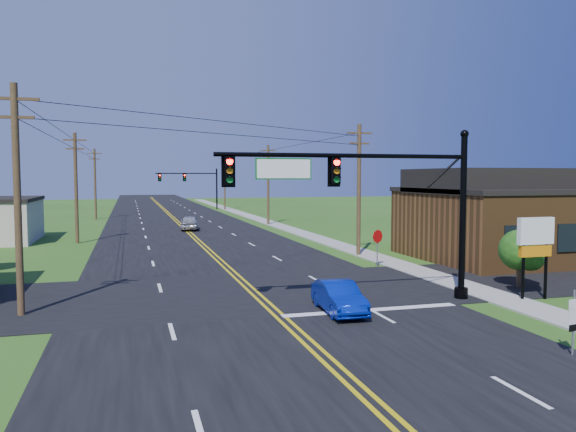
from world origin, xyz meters
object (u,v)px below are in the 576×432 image
object	(u,v)px
signal_mast_far	(190,182)
blue_car	(339,298)
stop_sign	(378,240)
signal_mast_main	(370,193)
route_sign	(574,318)

from	to	relation	value
signal_mast_far	blue_car	bearing A→B (deg)	-91.44
signal_mast_far	stop_sign	size ratio (longest dim) A/B	4.81
signal_mast_main	stop_sign	xyz separation A→B (m)	(4.56, 8.98, -3.10)
signal_mast_main	blue_car	size ratio (longest dim) A/B	3.01
signal_mast_far	stop_sign	world-z (taller)	signal_mast_far
blue_car	stop_sign	distance (m)	11.84
blue_car	route_sign	distance (m)	8.53
route_sign	stop_sign	bearing A→B (deg)	74.19
signal_mast_main	route_sign	world-z (taller)	signal_mast_main
blue_car	signal_mast_main	bearing A→B (deg)	32.66
blue_car	stop_sign	bearing A→B (deg)	60.45
signal_mast_main	blue_car	xyz separation A→B (m)	(-1.73, -1.00, -4.13)
signal_mast_main	blue_car	distance (m)	4.59
signal_mast_far	stop_sign	xyz separation A→B (m)	(4.46, -63.02, -2.90)
blue_car	route_sign	size ratio (longest dim) A/B	1.85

